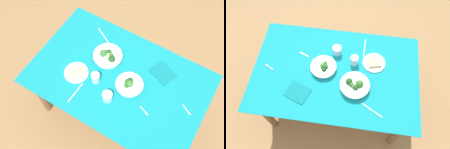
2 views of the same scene
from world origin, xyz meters
TOP-DOWN VIEW (x-y plane):
  - ground_plane at (0.00, 0.00)m, footprint 6.00×6.00m
  - dining_table at (0.00, 0.00)m, footprint 1.49×0.95m
  - broccoli_bowl_far at (-0.11, 0.02)m, footprint 0.23×0.23m
  - broccoli_bowl_near at (0.18, -0.12)m, footprint 0.25×0.25m
  - bread_side_plate at (0.33, 0.14)m, footprint 0.21×0.21m
  - water_glass_center at (-0.02, 0.21)m, footprint 0.08×0.08m
  - water_glass_side at (0.15, 0.12)m, footprint 0.07×0.07m
  - fork_by_far_bowl at (-0.61, -0.03)m, footprint 0.09×0.06m
  - fork_by_near_bowl at (-0.32, 0.15)m, footprint 0.09×0.05m
  - table_knife_left at (0.35, -0.31)m, footprint 0.18×0.11m
  - table_knife_right at (0.24, 0.30)m, footprint 0.02×0.20m
  - napkin_folded_upper at (-0.29, -0.24)m, footprint 0.24×0.22m

SIDE VIEW (x-z plane):
  - ground_plane at x=0.00m, z-range 0.00..0.00m
  - dining_table at x=0.00m, z-range 0.25..0.96m
  - table_knife_left at x=0.35m, z-range 0.70..0.71m
  - table_knife_right at x=0.24m, z-range 0.70..0.71m
  - fork_by_near_bowl at x=-0.32m, z-range 0.70..0.71m
  - fork_by_far_bowl at x=-0.61m, z-range 0.70..0.71m
  - napkin_folded_upper at x=-0.29m, z-range 0.70..0.71m
  - bread_side_plate at x=0.33m, z-range 0.70..0.73m
  - broccoli_bowl_far at x=-0.11m, z-range 0.69..0.78m
  - broccoli_bowl_near at x=0.18m, z-range 0.69..0.78m
  - water_glass_center at x=-0.02m, z-range 0.70..0.79m
  - water_glass_side at x=0.15m, z-range 0.70..0.80m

